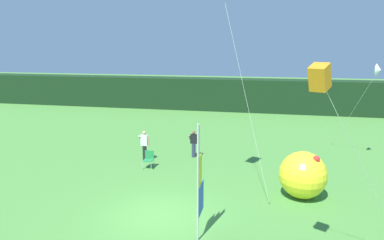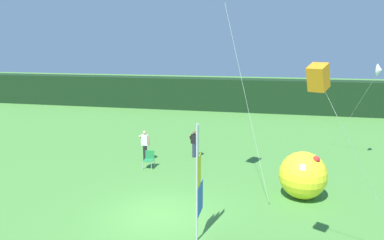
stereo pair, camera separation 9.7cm
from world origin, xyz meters
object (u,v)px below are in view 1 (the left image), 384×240
folding_chair (149,158)px  kite_white_delta_0 (378,70)px  kite_orange_box_2 (320,79)px  person_mid_field (194,143)px  inflatable_balloon (303,175)px  banner_flag (200,183)px  person_near_banner (144,145)px

folding_chair → kite_white_delta_0: kite_white_delta_0 is taller
kite_orange_box_2 → person_mid_field: bearing=117.5°
person_mid_field → kite_white_delta_0: 10.38m
inflatable_balloon → kite_orange_box_2: (-0.35, -5.60, 4.49)m
person_mid_field → kite_orange_box_2: 12.19m
banner_flag → folding_chair: banner_flag is taller
inflatable_balloon → kite_white_delta_0: bearing=53.7°
person_near_banner → kite_orange_box_2: (7.70, -8.79, 4.58)m
person_mid_field → inflatable_balloon: 7.08m
person_near_banner → kite_white_delta_0: kite_white_delta_0 is taller
folding_chair → kite_white_delta_0: size_ratio=0.17×
folding_chair → person_mid_field: bearing=49.9°
person_near_banner → folding_chair: size_ratio=1.90×
folding_chair → kite_orange_box_2: bearing=-47.5°
person_near_banner → inflatable_balloon: bearing=-21.6°
folding_chair → person_near_banner: bearing=119.5°
person_mid_field → kite_orange_box_2: kite_orange_box_2 is taller
banner_flag → kite_white_delta_0: (7.52, 9.28, 3.09)m
person_mid_field → folding_chair: 2.97m
kite_white_delta_0 → kite_orange_box_2: size_ratio=0.91×
folding_chair → kite_orange_box_2: size_ratio=0.15×
person_near_banner → kite_white_delta_0: (11.96, 2.14, 4.07)m
banner_flag → kite_white_delta_0: size_ratio=0.74×
inflatable_balloon → folding_chair: size_ratio=2.22×
inflatable_balloon → folding_chair: bearing=164.0°
person_near_banner → kite_orange_box_2: size_ratio=0.29×
person_mid_field → folding_chair: bearing=-130.1°
inflatable_balloon → kite_orange_box_2: kite_orange_box_2 is taller
kite_white_delta_0 → kite_orange_box_2: bearing=-111.3°
banner_flag → person_near_banner: size_ratio=2.32×
banner_flag → kite_orange_box_2: bearing=-26.7°
kite_white_delta_0 → inflatable_balloon: bearing=-126.3°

